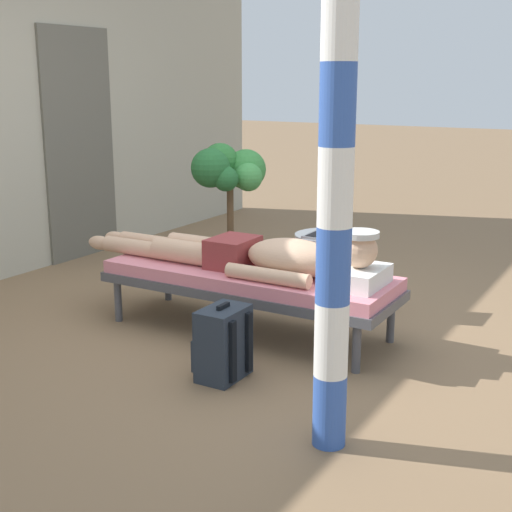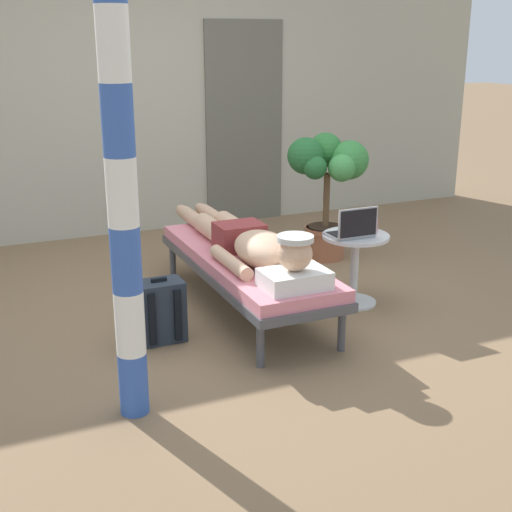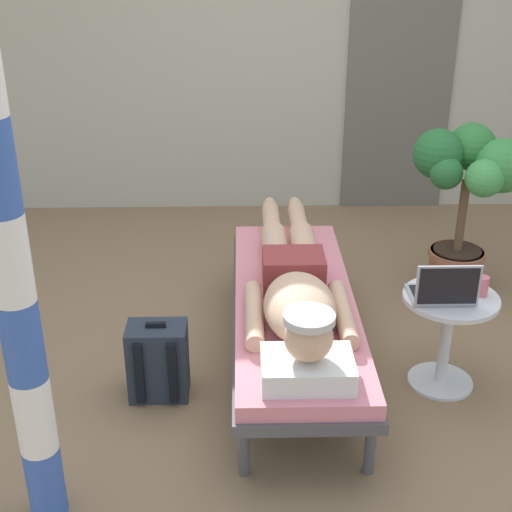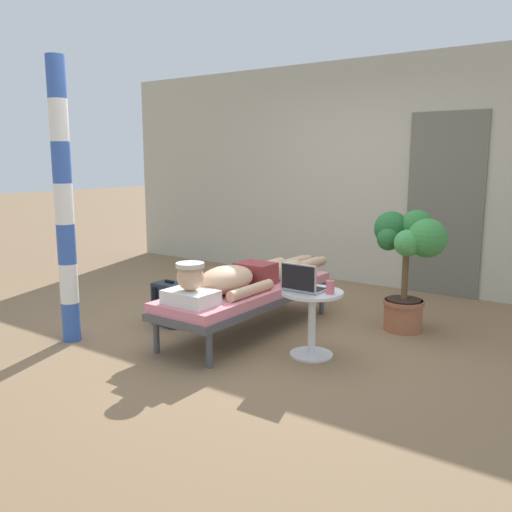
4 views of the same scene
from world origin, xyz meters
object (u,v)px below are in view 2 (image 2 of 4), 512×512
Objects in this scene: lounge_chair at (246,264)px; potted_plant at (328,179)px; backpack at (160,311)px; person_reclining at (251,243)px; side_table at (355,257)px; porch_post at (122,192)px; laptop at (353,229)px; drink_glass at (374,225)px.

potted_plant is at bearing 37.13° from lounge_chair.
backpack is 0.39× the size of potted_plant.
potted_plant is at bearing 31.24° from backpack.
person_reclining is 0.79m from side_table.
backpack is at bearing -159.95° from lounge_chair.
porch_post is (-1.09, -1.07, 0.82)m from lounge_chair.
laptop reaches higher than backpack.
person_reclining is at bearing 166.39° from laptop.
drink_glass is 0.09× the size of potted_plant.
person_reclining is 1.61m from porch_post.
person_reclining is at bearing -140.32° from potted_plant.
potted_plant reaches higher than drink_glass.
drink_glass is (0.92, -0.11, 0.05)m from person_reclining.
potted_plant reaches higher than backpack.
side_table is 0.48× the size of potted_plant.
backpack reaches higher than lounge_chair.
side_table is 2.20m from porch_post.
laptop is 0.13× the size of porch_post.
lounge_chair is 0.19m from person_reclining.
side_table reaches higher than backpack.
backpack is (-1.41, -0.00, -0.39)m from laptop.
person_reclining is 0.73m from laptop.
laptop is at bearing -139.48° from side_table.
potted_plant is (1.13, 0.94, 0.18)m from person_reclining.
person_reclining is 5.12× the size of backpack.
porch_post is at bearing -154.91° from side_table.
lounge_chair is at bearing 90.00° from person_reclining.
backpack is at bearing -166.04° from person_reclining.
lounge_chair is 0.89× the size of person_reclining.
potted_plant is 0.46× the size of porch_post.
porch_post is at bearing -137.70° from person_reclining.
porch_post is at bearing -155.52° from laptop.
person_reclining is at bearing 171.11° from side_table.
porch_post is (-2.00, -0.87, 0.59)m from drink_glass.
side_table is at bearing -8.89° from person_reclining.
porch_post reaches higher than laptop.
laptop is at bearing -19.72° from lounge_chair.
person_reclining is 4.15× the size of side_table.
porch_post reaches higher than backpack.
laptop reaches higher than person_reclining.
backpack is at bearing -179.82° from laptop.
person_reclining is at bearing 13.96° from backpack.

